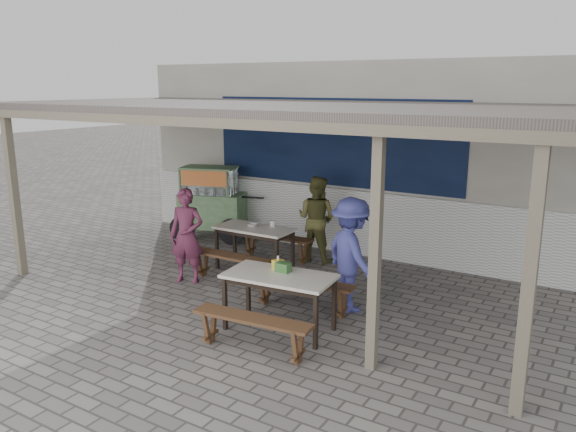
# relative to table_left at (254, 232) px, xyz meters

# --- Properties ---
(ground) EXTENTS (60.00, 60.00, 0.00)m
(ground) POSITION_rel_table_left_xyz_m (0.70, -1.20, -0.67)
(ground) COLOR slate
(ground) RESTS_ON ground
(back_wall) EXTENTS (9.00, 1.28, 3.50)m
(back_wall) POSITION_rel_table_left_xyz_m (0.70, 2.38, 1.05)
(back_wall) COLOR beige
(back_wall) RESTS_ON ground
(warung_roof) EXTENTS (9.00, 4.21, 2.81)m
(warung_roof) POSITION_rel_table_left_xyz_m (0.72, -0.30, 2.05)
(warung_roof) COLOR #5F5551
(warung_roof) RESTS_ON ground
(table_left) EXTENTS (1.33, 0.65, 0.75)m
(table_left) POSITION_rel_table_left_xyz_m (0.00, 0.00, 0.00)
(table_left) COLOR silver
(table_left) RESTS_ON ground
(bench_left_street) EXTENTS (1.43, 0.30, 0.45)m
(bench_left_street) POSITION_rel_table_left_xyz_m (0.01, -0.69, -0.33)
(bench_left_street) COLOR brown
(bench_left_street) RESTS_ON ground
(bench_left_wall) EXTENTS (1.43, 0.30, 0.45)m
(bench_left_wall) POSITION_rel_table_left_xyz_m (-0.01, 0.69, -0.33)
(bench_left_wall) COLOR brown
(bench_left_wall) RESTS_ON ground
(table_right) EXTENTS (1.45, 0.85, 0.75)m
(table_right) POSITION_rel_table_left_xyz_m (1.65, -1.80, 0.00)
(table_right) COLOR silver
(table_right) RESTS_ON ground
(bench_right_street) EXTENTS (1.51, 0.42, 0.45)m
(bench_right_street) POSITION_rel_table_left_xyz_m (1.72, -2.50, -0.33)
(bench_right_street) COLOR brown
(bench_right_street) RESTS_ON ground
(bench_right_wall) EXTENTS (1.51, 0.42, 0.45)m
(bench_right_wall) POSITION_rel_table_left_xyz_m (1.58, -1.10, -0.33)
(bench_right_wall) COLOR brown
(bench_right_wall) RESTS_ON ground
(vendor_cart) EXTENTS (1.75, 1.12, 1.48)m
(vendor_cart) POSITION_rel_table_left_xyz_m (-1.89, 1.18, 0.14)
(vendor_cart) COLOR #7AA76F
(vendor_cart) RESTS_ON ground
(patron_street_side) EXTENTS (0.64, 0.53, 1.51)m
(patron_street_side) POSITION_rel_table_left_xyz_m (-0.58, -1.02, 0.09)
(patron_street_side) COLOR #622741
(patron_street_side) RESTS_ON ground
(patron_wall_side) EXTENTS (0.75, 0.59, 1.53)m
(patron_wall_side) POSITION_rel_table_left_xyz_m (0.62, 1.04, 0.10)
(patron_wall_side) COLOR brown
(patron_wall_side) RESTS_ON ground
(patron_right_table) EXTENTS (1.19, 1.07, 1.60)m
(patron_right_table) POSITION_rel_table_left_xyz_m (2.13, -0.70, 0.13)
(patron_right_table) COLOR #3F4396
(patron_right_table) RESTS_ON ground
(tissue_box) EXTENTS (0.14, 0.14, 0.12)m
(tissue_box) POSITION_rel_table_left_xyz_m (1.51, -1.62, 0.14)
(tissue_box) COLOR yellow
(tissue_box) RESTS_ON table_right
(donation_box) EXTENTS (0.19, 0.13, 0.12)m
(donation_box) POSITION_rel_table_left_xyz_m (1.63, -1.69, 0.14)
(donation_box) COLOR #36672D
(donation_box) RESTS_ON table_right
(condiment_jar) EXTENTS (0.09, 0.09, 0.10)m
(condiment_jar) POSITION_rel_table_left_xyz_m (0.23, 0.22, 0.13)
(condiment_jar) COLOR silver
(condiment_jar) RESTS_ON table_left
(condiment_bowl) EXTENTS (0.19, 0.19, 0.04)m
(condiment_bowl) POSITION_rel_table_left_xyz_m (-0.08, 0.06, 0.10)
(condiment_bowl) COLOR silver
(condiment_bowl) RESTS_ON table_left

